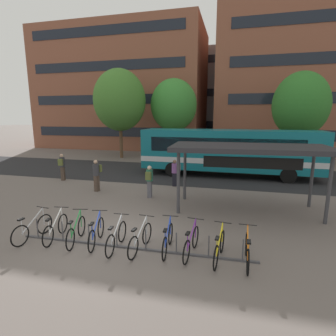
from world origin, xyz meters
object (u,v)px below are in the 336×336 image
(commuter_olive_pack_1, at_px, (97,173))
(parked_bicycle_purple_7, at_px, (191,243))
(parked_bicycle_white_1, at_px, (56,229))
(commuter_grey_pack_3, at_px, (175,171))
(city_bus, at_px, (230,151))
(parked_bicycle_blue_6, at_px, (168,240))
(street_tree_2, at_px, (301,105))
(transit_shelter, at_px, (249,150))
(commuter_olive_pack_2, at_px, (62,165))
(parked_bicycle_yellow_8, at_px, (219,248))
(commuter_olive_pack_0, at_px, (149,179))
(street_tree_1, at_px, (120,100))
(street_tree_0, at_px, (174,105))
(parked_bicycle_silver_0, at_px, (33,229))
(parked_bicycle_green_2, at_px, (76,232))
(parked_bicycle_orange_9, at_px, (247,251))
(parked_bicycle_silver_4, at_px, (116,238))
(parked_bicycle_blue_3, at_px, (96,233))
(parked_bicycle_silver_5, at_px, (140,239))

(commuter_olive_pack_1, bearing_deg, parked_bicycle_purple_7, 59.13)
(parked_bicycle_white_1, bearing_deg, commuter_grey_pack_3, -27.01)
(city_bus, distance_m, parked_bicycle_blue_6, 11.45)
(parked_bicycle_blue_6, xyz_separation_m, commuter_olive_pack_1, (-5.45, 5.56, 0.64))
(city_bus, relative_size, street_tree_2, 1.56)
(transit_shelter, height_order, commuter_olive_pack_2, transit_shelter)
(parked_bicycle_yellow_8, bearing_deg, transit_shelter, -4.79)
(parked_bicycle_blue_6, height_order, parked_bicycle_purple_7, same)
(parked_bicycle_blue_6, xyz_separation_m, commuter_olive_pack_0, (-2.25, 5.14, 0.58))
(street_tree_1, bearing_deg, street_tree_0, 25.62)
(street_tree_1, bearing_deg, commuter_olive_pack_0, -60.26)
(commuter_olive_pack_2, bearing_deg, parked_bicycle_silver_0, -165.22)
(parked_bicycle_green_2, bearing_deg, parked_bicycle_orange_9, -102.68)
(parked_bicycle_blue_6, xyz_separation_m, parked_bicycle_orange_9, (2.35, -0.15, 0.00))
(parked_bicycle_silver_4, bearing_deg, parked_bicycle_white_1, 84.03)
(parked_bicycle_silver_4, distance_m, parked_bicycle_blue_6, 1.62)
(parked_bicycle_silver_4, relative_size, parked_bicycle_blue_6, 1.00)
(parked_bicycle_white_1, distance_m, street_tree_0, 20.20)
(parked_bicycle_silver_0, height_order, commuter_olive_pack_2, commuter_olive_pack_2)
(commuter_olive_pack_1, bearing_deg, commuter_grey_pack_3, 128.90)
(commuter_olive_pack_1, bearing_deg, street_tree_1, -151.24)
(commuter_grey_pack_3, bearing_deg, city_bus, -137.55)
(parked_bicycle_silver_4, xyz_separation_m, parked_bicycle_yellow_8, (3.17, 0.10, 0.00))
(parked_bicycle_blue_3, bearing_deg, parked_bicycle_green_2, 82.24)
(parked_bicycle_green_2, bearing_deg, commuter_olive_pack_0, -21.72)
(parked_bicycle_green_2, bearing_deg, transit_shelter, -63.54)
(parked_bicycle_white_1, xyz_separation_m, parked_bicycle_blue_3, (1.50, 0.03, 0.00))
(parked_bicycle_white_1, distance_m, parked_bicycle_blue_6, 3.88)
(parked_bicycle_silver_0, height_order, commuter_grey_pack_3, commuter_grey_pack_3)
(city_bus, distance_m, parked_bicycle_silver_5, 11.76)
(city_bus, distance_m, parked_bicycle_silver_4, 12.01)
(street_tree_2, bearing_deg, parked_bicycle_yellow_8, -107.92)
(parked_bicycle_blue_3, relative_size, parked_bicycle_orange_9, 0.98)
(street_tree_1, bearing_deg, parked_bicycle_blue_3, -68.67)
(parked_bicycle_green_2, distance_m, street_tree_2, 20.30)
(parked_bicycle_white_1, xyz_separation_m, parked_bicycle_orange_9, (6.23, -0.02, 0.00))
(commuter_olive_pack_0, distance_m, commuter_olive_pack_1, 3.24)
(transit_shelter, distance_m, commuter_olive_pack_2, 11.85)
(parked_bicycle_orange_9, relative_size, commuter_grey_pack_3, 1.08)
(parked_bicycle_silver_4, height_order, street_tree_0, street_tree_0)
(parked_bicycle_yellow_8, bearing_deg, parked_bicycle_silver_4, 98.58)
(city_bus, bearing_deg, parked_bicycle_yellow_8, -89.44)
(parked_bicycle_blue_3, distance_m, street_tree_0, 20.25)
(parked_bicycle_white_1, height_order, parked_bicycle_purple_7, same)
(street_tree_0, bearing_deg, parked_bicycle_yellow_8, -73.51)
(parked_bicycle_silver_0, relative_size, commuter_olive_pack_1, 0.97)
(parked_bicycle_green_2, height_order, street_tree_2, street_tree_2)
(parked_bicycle_green_2, height_order, commuter_grey_pack_3, commuter_grey_pack_3)
(parked_bicycle_silver_5, bearing_deg, parked_bicycle_silver_0, 97.24)
(parked_bicycle_white_1, xyz_separation_m, parked_bicycle_silver_4, (2.28, -0.11, 0.00))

